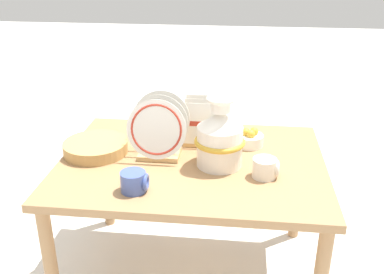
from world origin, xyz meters
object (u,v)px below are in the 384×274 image
(dish_rack_square_plates, at_px, (204,128))
(wicker_charger_stack, at_px, (96,147))
(mug_cobalt_glaze, at_px, (134,182))
(mug_cream_glaze, at_px, (266,168))
(fruit_bowl, at_px, (250,139))
(ceramic_vase, at_px, (220,137))
(dish_rack_round_plates, at_px, (159,132))

(dish_rack_square_plates, bearing_deg, wicker_charger_stack, -160.23)
(mug_cobalt_glaze, distance_m, mug_cream_glaze, 0.53)
(wicker_charger_stack, bearing_deg, fruit_bowl, 12.78)
(wicker_charger_stack, height_order, mug_cobalt_glaze, mug_cobalt_glaze)
(ceramic_vase, xyz_separation_m, dish_rack_square_plates, (-0.09, 0.23, -0.06))
(ceramic_vase, distance_m, dish_rack_round_plates, 0.28)
(ceramic_vase, distance_m, mug_cream_glaze, 0.23)
(dish_rack_round_plates, xyz_separation_m, wicker_charger_stack, (-0.30, 0.01, -0.09))
(dish_rack_square_plates, distance_m, wicker_charger_stack, 0.51)
(dish_rack_square_plates, bearing_deg, mug_cobalt_glaze, -114.81)
(ceramic_vase, distance_m, dish_rack_square_plates, 0.25)
(ceramic_vase, height_order, dish_rack_round_plates, ceramic_vase)
(fruit_bowl, bearing_deg, wicker_charger_stack, -167.22)
(mug_cream_glaze, height_order, fruit_bowl, fruit_bowl)
(fruit_bowl, bearing_deg, mug_cobalt_glaze, -133.21)
(dish_rack_square_plates, height_order, wicker_charger_stack, dish_rack_square_plates)
(dish_rack_square_plates, distance_m, mug_cobalt_glaze, 0.54)
(dish_rack_round_plates, bearing_deg, ceramic_vase, -9.96)
(mug_cream_glaze, bearing_deg, dish_rack_square_plates, 131.78)
(wicker_charger_stack, bearing_deg, ceramic_vase, -5.68)
(dish_rack_square_plates, distance_m, mug_cream_glaze, 0.42)
(mug_cobalt_glaze, relative_size, mug_cream_glaze, 1.00)
(mug_cobalt_glaze, height_order, mug_cream_glaze, same)
(wicker_charger_stack, relative_size, mug_cream_glaze, 2.69)
(mug_cream_glaze, bearing_deg, wicker_charger_stack, 169.39)
(dish_rack_round_plates, xyz_separation_m, dish_rack_square_plates, (0.18, 0.18, -0.05))
(wicker_charger_stack, distance_m, fruit_bowl, 0.72)
(dish_rack_round_plates, distance_m, dish_rack_square_plates, 0.26)
(ceramic_vase, distance_m, mug_cobalt_glaze, 0.41)
(ceramic_vase, relative_size, mug_cream_glaze, 2.88)
(dish_rack_round_plates, bearing_deg, dish_rack_square_plates, 44.68)
(dish_rack_square_plates, relative_size, mug_cobalt_glaze, 1.96)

